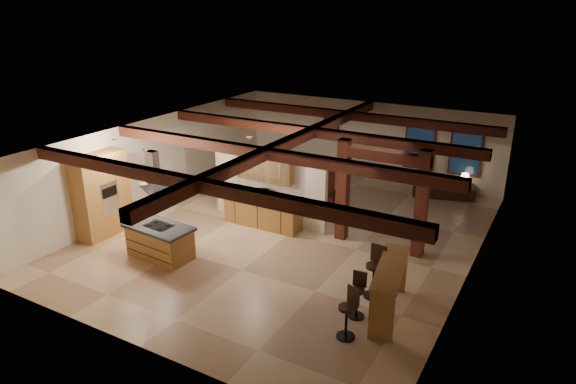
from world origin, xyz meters
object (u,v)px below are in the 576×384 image
Objects in this scene: sofa at (444,188)px; bar_counter at (390,282)px; kitchen_island at (160,241)px; dining_table at (308,195)px.

bar_counter is (0.70, -7.80, 0.47)m from sofa.
kitchen_island is 1.09× the size of dining_table.
dining_table reaches higher than sofa.
sofa is at bearing 95.12° from bar_counter.
bar_counter reaches higher than kitchen_island.
dining_table is 0.84× the size of sofa.
bar_counter is at bearing -27.47° from dining_table.
bar_counter is at bearing 79.00° from sofa.
dining_table is (1.64, 5.29, -0.15)m from kitchen_island.
sofa is at bearing 56.74° from kitchen_island.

